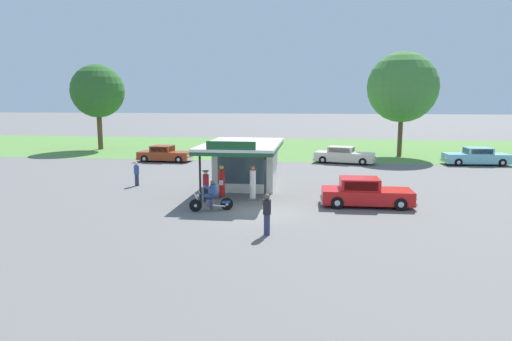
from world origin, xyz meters
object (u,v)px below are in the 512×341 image
(parked_car_back_row_centre_right, at_px, (249,152))
(bystander_chatting_near_pumps, at_px, (137,173))
(parked_car_back_row_centre, at_px, (165,154))
(bystander_strolling_foreground, at_px, (267,213))
(parked_car_back_row_far_left, at_px, (476,157))
(bystander_admiring_sedan, at_px, (206,185))
(parked_car_back_row_right, at_px, (344,156))
(gas_pump_nearside, at_px, (222,184))
(featured_classic_sedan, at_px, (365,193))
(motorcycle_with_rider, at_px, (212,198))
(gas_pump_offside, at_px, (253,184))

(parked_car_back_row_centre_right, distance_m, bystander_chatting_near_pumps, 14.76)
(parked_car_back_row_centre, relative_size, bystander_strolling_foreground, 2.83)
(parked_car_back_row_far_left, bearing_deg, bystander_strolling_foreground, -125.10)
(parked_car_back_row_far_left, relative_size, bystander_chatting_near_pumps, 3.61)
(bystander_strolling_foreground, distance_m, bystander_chatting_near_pumps, 13.63)
(parked_car_back_row_centre, distance_m, bystander_admiring_sedan, 17.17)
(parked_car_back_row_right, bearing_deg, parked_car_back_row_centre_right, 171.02)
(gas_pump_nearside, relative_size, parked_car_back_row_centre_right, 0.35)
(bystander_strolling_foreground, bearing_deg, parked_car_back_row_centre_right, 100.21)
(featured_classic_sedan, bearing_deg, bystander_admiring_sedan, -178.92)
(motorcycle_with_rider, relative_size, parked_car_back_row_right, 0.39)
(parked_car_back_row_far_left, xyz_separation_m, bystander_strolling_foreground, (-15.78, -22.45, 0.25))
(featured_classic_sedan, bearing_deg, parked_car_back_row_right, 90.48)
(gas_pump_offside, distance_m, parked_car_back_row_right, 16.63)
(gas_pump_offside, distance_m, motorcycle_with_rider, 3.26)
(gas_pump_offside, distance_m, parked_car_back_row_centre, 17.74)
(parked_car_back_row_far_left, relative_size, bystander_admiring_sedan, 3.16)
(bystander_admiring_sedan, distance_m, bystander_chatting_near_pumps, 6.89)
(motorcycle_with_rider, distance_m, parked_car_back_row_far_left, 26.66)
(bystander_strolling_foreground, bearing_deg, bystander_admiring_sedan, 125.13)
(parked_car_back_row_right, bearing_deg, parked_car_back_row_centre, -176.64)
(parked_car_back_row_right, relative_size, bystander_admiring_sedan, 3.12)
(bystander_strolling_foreground, bearing_deg, gas_pump_offside, 102.93)
(parked_car_back_row_centre, bearing_deg, gas_pump_nearside, -60.24)
(gas_pump_offside, height_order, parked_car_back_row_centre, gas_pump_offside)
(featured_classic_sedan, height_order, parked_car_back_row_centre_right, featured_classic_sedan)
(bystander_admiring_sedan, bearing_deg, featured_classic_sedan, 1.08)
(bystander_chatting_near_pumps, bearing_deg, parked_car_back_row_far_left, 26.74)
(motorcycle_with_rider, xyz_separation_m, bystander_strolling_foreground, (3.21, -3.74, 0.28))
(gas_pump_offside, relative_size, parked_car_back_row_centre, 0.39)
(motorcycle_with_rider, xyz_separation_m, featured_classic_sedan, (7.84, 2.11, 0.03))
(motorcycle_with_rider, distance_m, featured_classic_sedan, 8.12)
(motorcycle_with_rider, bearing_deg, parked_car_back_row_right, 67.15)
(bystander_strolling_foreground, relative_size, bystander_admiring_sedan, 0.99)
(bystander_admiring_sedan, bearing_deg, motorcycle_with_rider, -67.94)
(parked_car_back_row_right, xyz_separation_m, bystander_chatting_near_pumps, (-14.11, -12.36, 0.13))
(gas_pump_nearside, xyz_separation_m, bystander_strolling_foreground, (3.27, -6.50, 0.04))
(parked_car_back_row_far_left, bearing_deg, parked_car_back_row_right, -177.79)
(parked_car_back_row_centre_right, distance_m, bystander_strolling_foreground, 23.77)
(bystander_admiring_sedan, bearing_deg, gas_pump_offside, 18.11)
(parked_car_back_row_far_left, height_order, bystander_admiring_sedan, bystander_admiring_sedan)
(parked_car_back_row_centre, xyz_separation_m, parked_car_back_row_right, (16.09, 0.94, 0.03))
(bystander_admiring_sedan, bearing_deg, parked_car_back_row_right, 62.53)
(parked_car_back_row_far_left, relative_size, parked_car_back_row_right, 1.01)
(gas_pump_offside, distance_m, parked_car_back_row_far_left, 23.51)
(parked_car_back_row_centre_right, bearing_deg, bystander_admiring_sedan, -89.30)
(featured_classic_sedan, relative_size, parked_car_back_row_centre, 0.99)
(featured_classic_sedan, height_order, parked_car_back_row_centre, featured_classic_sedan)
(parked_car_back_row_centre_right, bearing_deg, gas_pump_offside, -80.85)
(parked_car_back_row_right, distance_m, bystander_admiring_sedan, 18.41)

